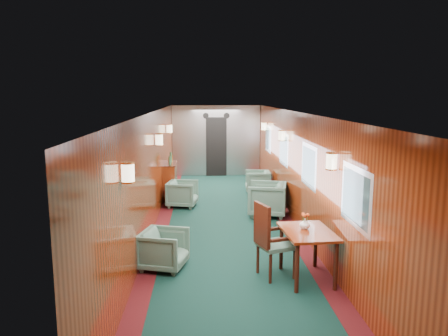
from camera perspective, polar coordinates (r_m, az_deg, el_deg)
The scene contains 12 objects.
room at distance 8.96m, azimuth 0.20°, elevation 2.40°, with size 12.00×12.10×2.40m.
bulkhead at distance 14.88m, azimuth -1.02°, elevation 3.53°, with size 2.98×0.17×2.39m.
windows_right at distance 9.42m, azimuth 9.19°, elevation 1.50°, with size 0.02×8.60×0.80m.
wall_sconces at distance 9.50m, azimuth 0.01°, elevation 3.76°, with size 2.97×7.97×0.25m.
dining_table at distance 6.70m, azimuth 10.85°, elevation -9.03°, with size 0.78×1.06×0.76m.
side_chair at distance 6.69m, azimuth 6.01°, elevation -9.01°, with size 0.65×0.67×1.16m.
credenza at distance 11.74m, azimuth -7.04°, elevation -1.61°, with size 0.33×1.07×1.23m.
flower_vase at distance 6.72m, azimuth 10.50°, elevation -7.18°, with size 0.15×0.15×0.16m, color silver.
armchair_left_near at distance 7.14m, azimuth -7.84°, elevation -10.49°, with size 0.67×0.69×0.63m, color #1C433A.
armchair_left_far at distance 10.88m, azimuth -5.44°, elevation -3.37°, with size 0.69×0.71×0.64m, color #1C433A.
armchair_right_near at distance 10.07m, azimuth 5.64°, elevation -4.07°, with size 0.82×0.85×0.77m, color #1C433A.
armchair_right_far at distance 12.42m, azimuth 4.41°, elevation -1.79°, with size 0.67×0.68×0.62m, color #1C433A.
Camera 1 is at (-0.47, -8.87, 2.76)m, focal length 35.00 mm.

